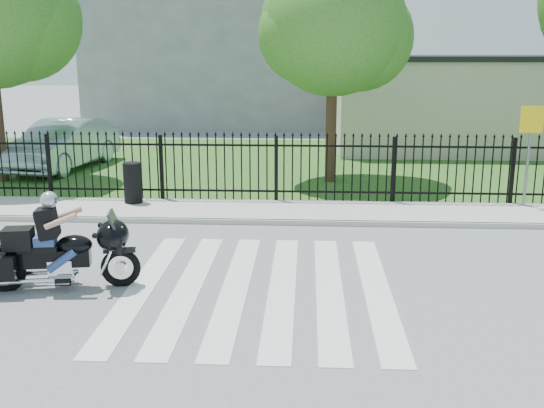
# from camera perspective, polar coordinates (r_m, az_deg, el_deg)

# --- Properties ---
(ground) EXTENTS (120.00, 120.00, 0.00)m
(ground) POSITION_cam_1_polar(r_m,az_deg,el_deg) (10.92, -1.19, -7.52)
(ground) COLOR slate
(ground) RESTS_ON ground
(crosswalk) EXTENTS (5.00, 5.50, 0.01)m
(crosswalk) POSITION_cam_1_polar(r_m,az_deg,el_deg) (10.92, -1.19, -7.49)
(crosswalk) COLOR silver
(crosswalk) RESTS_ON ground
(sidewalk) EXTENTS (40.00, 2.00, 0.12)m
(sidewalk) POSITION_cam_1_polar(r_m,az_deg,el_deg) (15.66, 0.19, -0.67)
(sidewalk) COLOR #ADAAA3
(sidewalk) RESTS_ON ground
(curb) EXTENTS (40.00, 0.12, 0.12)m
(curb) POSITION_cam_1_polar(r_m,az_deg,el_deg) (14.70, -0.01, -1.64)
(curb) COLOR #ADAAA3
(curb) RESTS_ON ground
(grass_strip) EXTENTS (40.00, 12.00, 0.02)m
(grass_strip) POSITION_cam_1_polar(r_m,az_deg,el_deg) (22.51, 1.13, 3.64)
(grass_strip) COLOR #24511C
(grass_strip) RESTS_ON ground
(iron_fence) EXTENTS (26.00, 0.04, 1.80)m
(iron_fence) POSITION_cam_1_polar(r_m,az_deg,el_deg) (16.46, 0.38, 3.04)
(iron_fence) COLOR black
(iron_fence) RESTS_ON ground
(tree_mid) EXTENTS (4.20, 4.20, 6.78)m
(tree_mid) POSITION_cam_1_polar(r_m,az_deg,el_deg) (19.17, 5.52, 15.79)
(tree_mid) COLOR #382316
(tree_mid) RESTS_ON ground
(building_low) EXTENTS (10.00, 6.00, 3.50)m
(building_low) POSITION_cam_1_polar(r_m,az_deg,el_deg) (26.97, 16.68, 8.48)
(building_low) COLOR beige
(building_low) RESTS_ON ground
(building_low_roof) EXTENTS (10.20, 6.20, 0.20)m
(building_low_roof) POSITION_cam_1_polar(r_m,az_deg,el_deg) (26.88, 16.95, 12.40)
(building_low_roof) COLOR black
(building_low_roof) RESTS_ON building_low
(building_tall) EXTENTS (15.00, 10.00, 12.00)m
(building_tall) POSITION_cam_1_polar(r_m,az_deg,el_deg) (36.40, -2.92, 16.95)
(building_tall) COLOR #999BA1
(building_tall) RESTS_ON ground
(motorcycle_rider) EXTENTS (2.59, 1.13, 1.73)m
(motorcycle_rider) POSITION_cam_1_polar(r_m,az_deg,el_deg) (11.27, -18.76, -3.80)
(motorcycle_rider) COLOR black
(motorcycle_rider) RESTS_ON ground
(parked_car) EXTENTS (2.53, 5.22, 1.65)m
(parked_car) POSITION_cam_1_polar(r_m,az_deg,el_deg) (22.48, -18.21, 5.10)
(parked_car) COLOR #A1B6CB
(parked_car) RESTS_ON grass_strip
(traffic_sign) EXTENTS (0.54, 0.08, 2.49)m
(traffic_sign) POSITION_cam_1_polar(r_m,az_deg,el_deg) (16.88, 22.15, 5.72)
(traffic_sign) COLOR slate
(traffic_sign) RESTS_ON sidewalk
(litter_bin) EXTENTS (0.49, 0.49, 1.03)m
(litter_bin) POSITION_cam_1_polar(r_m,az_deg,el_deg) (16.60, -12.38, 1.87)
(litter_bin) COLOR black
(litter_bin) RESTS_ON sidewalk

